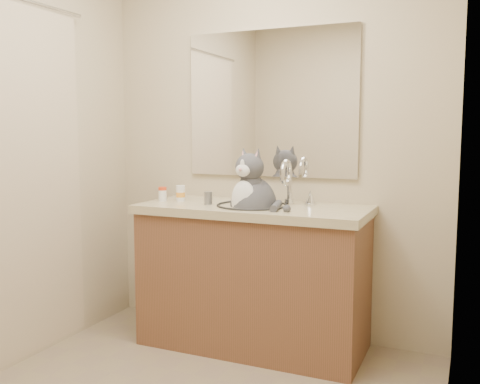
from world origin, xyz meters
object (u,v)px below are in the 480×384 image
Objects in this scene: cat at (253,203)px; grey_canister at (208,198)px; pill_bottle_redcap at (163,194)px; pill_bottle_orange at (181,193)px.

grey_canister is (-0.27, -0.05, 0.02)m from cat.
grey_canister is at bearing -4.14° from pill_bottle_redcap.
cat is 6.20× the size of pill_bottle_redcap.
pill_bottle_redcap is at bearing 175.86° from grey_canister.
pill_bottle_redcap is at bearing -149.60° from pill_bottle_orange.
grey_canister is at bearing -18.84° from pill_bottle_orange.
grey_canister is (0.23, -0.08, -0.01)m from pill_bottle_orange.
pill_bottle_redcap is at bearing -165.20° from cat.
pill_bottle_orange is at bearing 161.16° from grey_canister.
pill_bottle_orange is 1.27× the size of grey_canister.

